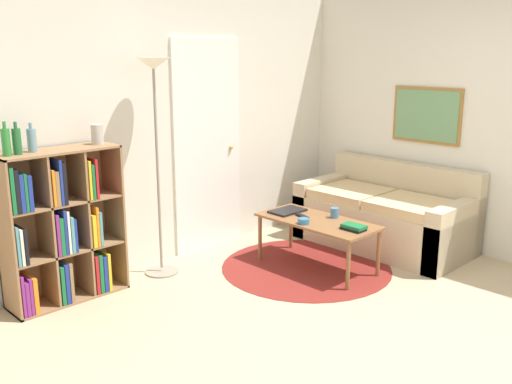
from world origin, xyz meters
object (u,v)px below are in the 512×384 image
Objects in this scene: bottle_right at (32,140)px; couch at (387,217)px; bookshelf at (59,230)px; vase_on_shelf at (97,134)px; laptop at (287,211)px; bowl at (304,221)px; bottle_left at (6,142)px; coffee_table at (317,225)px; cup at (335,213)px; bottle_middle at (17,141)px; floor_lamp at (155,101)px.

couch is at bearing -18.75° from bottle_right.
bookshelf is 0.81m from vase_on_shelf.
bowl is at bearing -116.49° from laptop.
bookshelf is 0.73m from bottle_right.
bottle_right is (-0.14, 0.01, 0.72)m from bookshelf.
bookshelf is at bearing 152.15° from bowl.
bookshelf is at bearing -6.23° from bottle_right.
laptop is 2.55m from bottle_left.
coffee_table is 5.16× the size of bottle_right.
cup is at bearing -30.21° from vase_on_shelf.
bottle_middle is at bearing 155.49° from bowl.
bottle_left is 0.08m from bottle_middle.
couch is at bearing -24.70° from floor_lamp.
floor_lamp is 1.62m from laptop.
cup is (-0.85, 0.02, 0.21)m from couch.
floor_lamp is at bearing -5.27° from bottle_right.
cup is (0.34, -0.07, 0.02)m from bowl.
couch reaches higher than coffee_table.
coffee_table is 4.73× the size of bottle_middle.
bowl is 0.48× the size of bottle_right.
couch reaches higher than bowl.
bottle_right is 0.52m from vase_on_shelf.
bowl is 1.90m from vase_on_shelf.
bottle_middle is (-0.26, -0.01, 0.73)m from bookshelf.
bottle_left is at bearing -175.87° from bookshelf.
bottle_right is (-1.95, 0.97, 0.83)m from bowl.
bookshelf is at bearing 3.03° from bottle_middle.
laptop is 1.55× the size of bottle_right.
bookshelf is 5.62× the size of bottle_right.
bottle_right is (-3.14, 1.07, 1.01)m from couch.
bottle_left is at bearing 156.55° from bowl.
coffee_table is 2.07m from vase_on_shelf.
coffee_table is 4.54× the size of bottle_left.
coffee_table is 2.51m from bottle_right.
vase_on_shelf reaches higher than couch.
bottle_middle reaches higher than vase_on_shelf.
couch is 3.00m from vase_on_shelf.
bottle_right is at bearing 178.20° from vase_on_shelf.
couch is 1.52× the size of coffee_table.
vase_on_shelf is at bearing 159.58° from laptop.
laptop is at bearing -20.42° from vase_on_shelf.
coffee_table is at bearing -22.06° from bottle_left.
bookshelf reaches higher than cup.
laptop is 3.61× the size of cup.
laptop is (-1.01, 0.45, 0.17)m from couch.
cup is (2.16, -1.03, -0.08)m from bookshelf.
couch reaches higher than laptop.
bottle_right reaches higher than couch.
bowl is at bearing -24.51° from bottle_middle.
floor_lamp is 1.69× the size of coffee_table.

